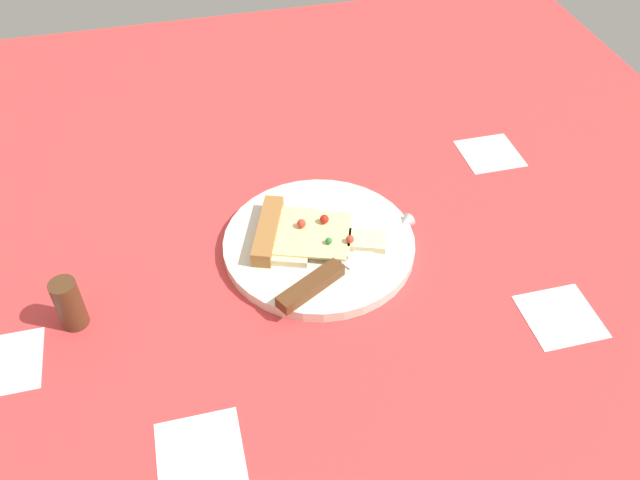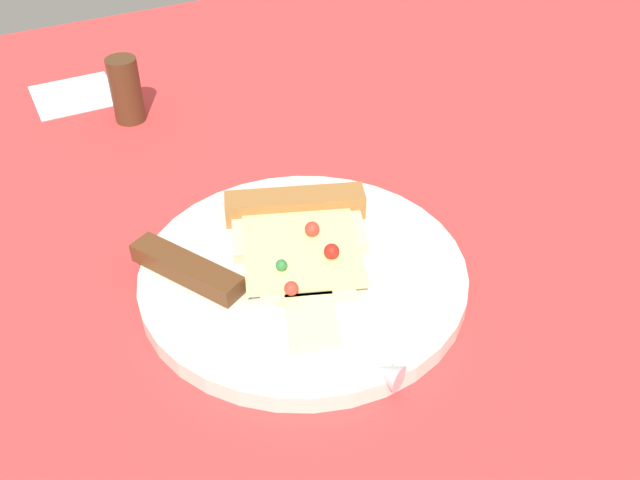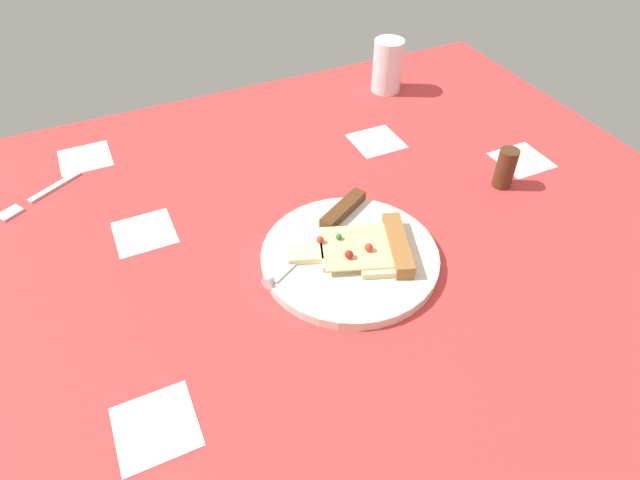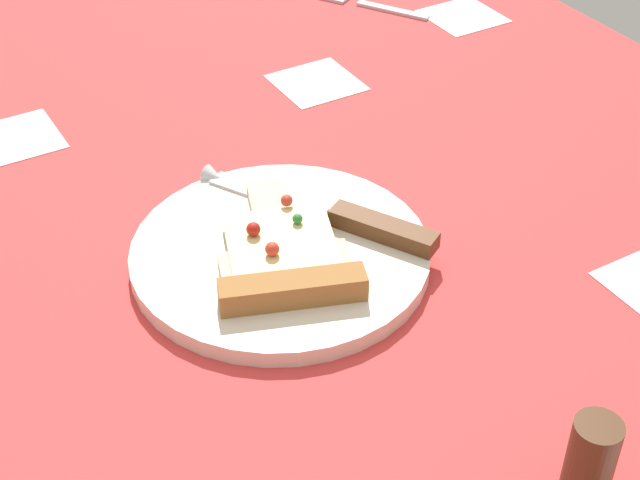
% 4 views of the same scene
% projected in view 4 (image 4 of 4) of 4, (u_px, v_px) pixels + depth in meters
% --- Properties ---
extents(ground_plane, '(1.32, 1.32, 0.03)m').
position_uv_depth(ground_plane, '(186.00, 280.00, 0.85)').
color(ground_plane, '#D13838').
rests_on(ground_plane, ground).
extents(plate, '(0.26, 0.26, 0.02)m').
position_uv_depth(plate, '(280.00, 254.00, 0.84)').
color(plate, silver).
rests_on(plate, ground_plane).
extents(pizza_slice, '(0.19, 0.14, 0.03)m').
position_uv_depth(pizza_slice, '(284.00, 259.00, 0.81)').
color(pizza_slice, beige).
rests_on(pizza_slice, plate).
extents(knife, '(0.22, 0.14, 0.02)m').
position_uv_depth(knife, '(338.00, 215.00, 0.86)').
color(knife, silver).
rests_on(knife, plate).
extents(pepper_shaker, '(0.03, 0.03, 0.07)m').
position_uv_depth(pepper_shaker, '(590.00, 462.00, 0.63)').
color(pepper_shaker, '#4C2D19').
rests_on(pepper_shaker, ground_plane).
extents(fork, '(0.14, 0.09, 0.01)m').
position_uv_depth(fork, '(368.00, 3.00, 1.27)').
color(fork, silver).
rests_on(fork, ground_plane).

